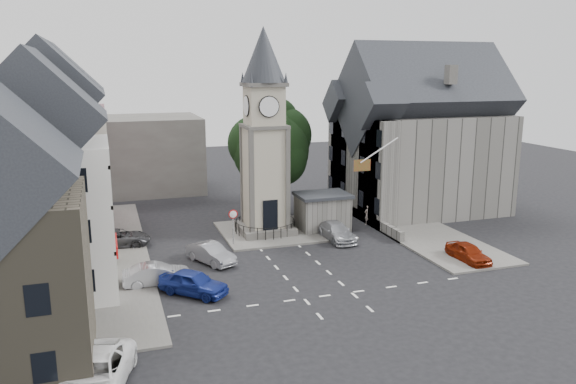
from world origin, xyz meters
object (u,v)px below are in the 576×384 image
object	(u,v)px
clock_tower	(264,134)
car_east_red	(468,252)
stone_shelter	(322,211)
car_west_blue	(193,283)
pedestrian	(368,215)

from	to	relation	value
clock_tower	car_east_red	world-z (taller)	clock_tower
clock_tower	stone_shelter	xyz separation A→B (m)	(4.80, -0.49, -6.57)
car_west_blue	clock_tower	bearing A→B (deg)	8.83
car_west_blue	pedestrian	world-z (taller)	pedestrian
stone_shelter	car_west_blue	bearing A→B (deg)	-140.02
car_east_red	pedestrian	xyz separation A→B (m)	(-2.44, 10.71, 0.19)
clock_tower	stone_shelter	bearing A→B (deg)	-5.84
clock_tower	pedestrian	world-z (taller)	clock_tower
stone_shelter	pedestrian	size ratio (longest dim) A/B	2.56
car_west_blue	pedestrian	bearing A→B (deg)	-13.97
car_east_red	clock_tower	bearing A→B (deg)	135.12
stone_shelter	pedestrian	distance (m)	4.33
stone_shelter	pedestrian	bearing A→B (deg)	2.86
clock_tower	pedestrian	distance (m)	11.63
stone_shelter	pedestrian	world-z (taller)	stone_shelter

